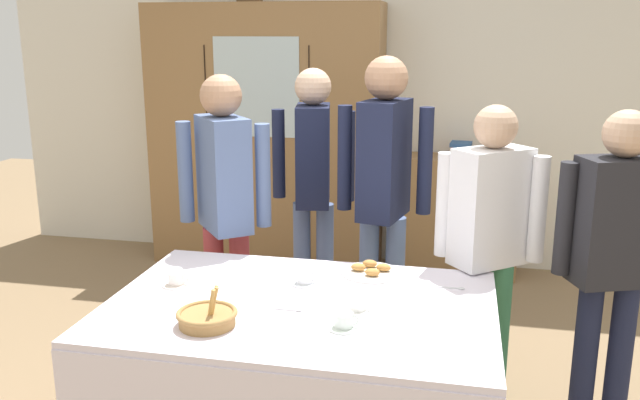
# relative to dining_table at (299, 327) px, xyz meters

# --- Properties ---
(back_wall) EXTENTS (6.40, 0.10, 2.70)m
(back_wall) POSITION_rel_dining_table_xyz_m (0.00, 2.89, 0.69)
(back_wall) COLOR silver
(back_wall) RESTS_ON ground
(dining_table) EXTENTS (1.63, 1.11, 0.75)m
(dining_table) POSITION_rel_dining_table_xyz_m (0.00, 0.00, 0.00)
(dining_table) COLOR olive
(dining_table) RESTS_ON ground
(wall_cabinet) EXTENTS (1.85, 0.46, 2.08)m
(wall_cabinet) POSITION_rel_dining_table_xyz_m (-0.90, 2.59, 0.38)
(wall_cabinet) COLOR olive
(wall_cabinet) RESTS_ON ground
(bookshelf_low) EXTENTS (0.91, 0.35, 0.93)m
(bookshelf_low) POSITION_rel_dining_table_xyz_m (0.63, 2.64, -0.19)
(bookshelf_low) COLOR olive
(bookshelf_low) RESTS_ON ground
(book_stack) EXTENTS (0.17, 0.21, 0.12)m
(book_stack) POSITION_rel_dining_table_xyz_m (0.63, 2.64, 0.33)
(book_stack) COLOR #99332D
(book_stack) RESTS_ON bookshelf_low
(tea_cup_far_right) EXTENTS (0.13, 0.13, 0.06)m
(tea_cup_far_right) POSITION_rel_dining_table_xyz_m (0.22, -0.17, 0.12)
(tea_cup_far_right) COLOR silver
(tea_cup_far_right) RESTS_ON dining_table
(tea_cup_mid_left) EXTENTS (0.13, 0.13, 0.06)m
(tea_cup_mid_left) POSITION_rel_dining_table_xyz_m (-0.03, 0.25, 0.12)
(tea_cup_mid_left) COLOR white
(tea_cup_mid_left) RESTS_ON dining_table
(tea_cup_back_edge) EXTENTS (0.13, 0.13, 0.06)m
(tea_cup_back_edge) POSITION_rel_dining_table_xyz_m (0.25, 0.00, 0.12)
(tea_cup_back_edge) COLOR white
(tea_cup_back_edge) RESTS_ON dining_table
(tea_cup_far_left) EXTENTS (0.13, 0.13, 0.06)m
(tea_cup_far_left) POSITION_rel_dining_table_xyz_m (-0.59, 0.11, 0.12)
(tea_cup_far_left) COLOR white
(tea_cup_far_left) RESTS_ON dining_table
(bread_basket) EXTENTS (0.24, 0.24, 0.16)m
(bread_basket) POSITION_rel_dining_table_xyz_m (-0.30, -0.26, 0.13)
(bread_basket) COLOR #9E7542
(bread_basket) RESTS_ON dining_table
(pastry_plate) EXTENTS (0.28, 0.28, 0.05)m
(pastry_plate) POSITION_rel_dining_table_xyz_m (0.24, 0.45, 0.11)
(pastry_plate) COLOR white
(pastry_plate) RESTS_ON dining_table
(spoon_near_left) EXTENTS (0.12, 0.02, 0.01)m
(spoon_near_left) POSITION_rel_dining_table_xyz_m (0.64, 0.33, 0.10)
(spoon_near_left) COLOR silver
(spoon_near_left) RESTS_ON dining_table
(spoon_far_left) EXTENTS (0.12, 0.02, 0.01)m
(spoon_far_left) POSITION_rel_dining_table_xyz_m (-0.01, -0.05, 0.10)
(spoon_far_left) COLOR silver
(spoon_far_left) RESTS_ON dining_table
(person_behind_table_left) EXTENTS (0.52, 0.41, 1.65)m
(person_behind_table_left) POSITION_rel_dining_table_xyz_m (-0.61, 0.80, 0.35)
(person_behind_table_left) COLOR #933338
(person_behind_table_left) RESTS_ON ground
(person_behind_table_right) EXTENTS (0.52, 0.39, 1.74)m
(person_behind_table_right) POSITION_rel_dining_table_xyz_m (0.23, 1.06, 0.42)
(person_behind_table_right) COLOR slate
(person_behind_table_right) RESTS_ON ground
(person_beside_shelf) EXTENTS (0.52, 0.31, 1.55)m
(person_beside_shelf) POSITION_rel_dining_table_xyz_m (1.32, 0.52, 0.28)
(person_beside_shelf) COLOR #191E38
(person_beside_shelf) RESTS_ON ground
(person_by_cabinet) EXTENTS (0.52, 0.38, 1.54)m
(person_by_cabinet) POSITION_rel_dining_table_xyz_m (0.79, 0.69, 0.27)
(person_by_cabinet) COLOR #33704C
(person_by_cabinet) RESTS_ON ground
(person_near_right_end) EXTENTS (0.52, 0.39, 1.65)m
(person_near_right_end) POSITION_rel_dining_table_xyz_m (-0.26, 1.44, 0.35)
(person_near_right_end) COLOR slate
(person_near_right_end) RESTS_ON ground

